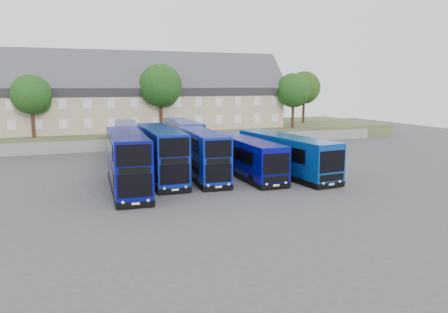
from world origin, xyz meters
TOP-DOWN VIEW (x-y plane):
  - ground at (0.00, 0.00)m, footprint 120.00×120.00m
  - retaining_wall at (0.00, 24.00)m, footprint 70.00×0.40m
  - earth_bank at (0.00, 34.00)m, footprint 80.00×20.00m
  - terrace_row at (-3.00, 30.00)m, footprint 48.00×10.40m
  - dd_front_left at (-6.01, 1.78)m, footprint 3.31×11.76m
  - dd_front_mid at (-2.63, 4.70)m, footprint 3.03×11.63m
  - dd_front_right at (1.00, 4.02)m, footprint 3.18×10.88m
  - dd_rear_left at (-4.03, 16.04)m, footprint 3.47×10.69m
  - dd_rear_right at (2.21, 15.12)m, footprint 2.90×10.95m
  - coach_east_a at (5.27, 3.87)m, footprint 2.80×12.64m
  - coach_east_b at (8.93, 2.98)m, footprint 4.10×13.61m
  - tree_west at (-13.85, 25.10)m, footprint 4.80×4.80m
  - tree_mid at (2.15, 25.60)m, footprint 5.76×5.76m
  - tree_east at (22.15, 25.10)m, footprint 5.12×5.12m
  - tree_far at (28.15, 32.10)m, footprint 5.44×5.44m

SIDE VIEW (x-z plane):
  - ground at x=0.00m, z-range 0.00..0.00m
  - retaining_wall at x=0.00m, z-range 0.00..1.50m
  - earth_bank at x=0.00m, z-range 0.00..2.00m
  - coach_east_a at x=5.27m, z-range -0.03..3.41m
  - coach_east_b at x=8.93m, z-range -0.03..3.63m
  - dd_rear_left at x=-4.03m, z-range -0.04..4.13m
  - dd_front_right at x=1.00m, z-range -0.04..4.23m
  - dd_rear_right at x=2.21m, z-range -0.04..4.28m
  - dd_front_mid at x=-2.63m, z-range -0.04..4.55m
  - dd_front_left at x=-6.01m, z-range -0.04..4.58m
  - terrace_row at x=-3.00m, z-range 1.00..12.20m
  - tree_west at x=-13.85m, z-range 3.23..10.88m
  - tree_east at x=22.15m, z-range 3.31..11.47m
  - tree_far at x=28.15m, z-range 3.39..12.06m
  - tree_mid at x=2.15m, z-range 3.48..12.66m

